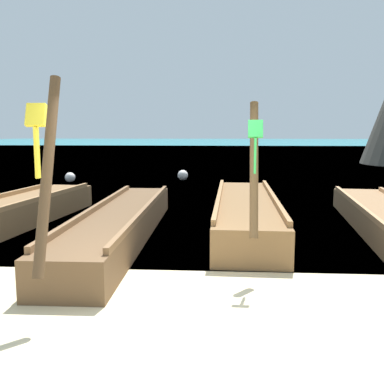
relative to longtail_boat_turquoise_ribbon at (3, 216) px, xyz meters
The scene contains 7 objects.
ground 5.66m from the longtail_boat_turquoise_ribbon, 43.90° to the right, with size 120.00×120.00×0.00m, color beige.
sea_water 57.67m from the longtail_boat_turquoise_ribbon, 85.95° to the left, with size 120.00×120.00×0.00m, color teal.
longtail_boat_turquoise_ribbon is the anchor object (origin of this frame).
longtail_boat_yellow_ribbon 2.74m from the longtail_boat_turquoise_ribbon, 12.37° to the right, with size 1.14×7.41×2.73m.
longtail_boat_green_ribbon 5.22m from the longtail_boat_turquoise_ribbon, ahead, with size 1.43×6.72×2.53m.
mooring_buoy_near 10.14m from the longtail_boat_turquoise_ribbon, 72.75° to the left, with size 0.45×0.45×0.45m.
mooring_buoy_far 8.75m from the longtail_boat_turquoise_ribbon, 100.27° to the left, with size 0.42×0.42×0.42m.
Camera 1 is at (0.54, -4.88, 2.09)m, focal length 40.63 mm.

